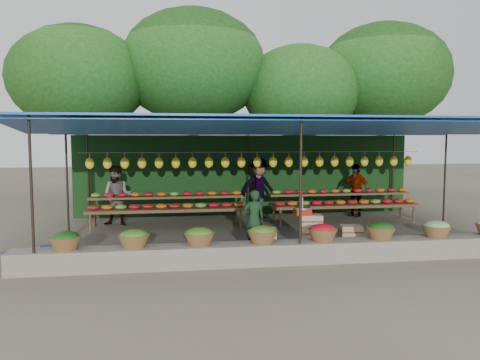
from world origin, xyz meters
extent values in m
plane|color=brown|center=(0.00, 0.00, 0.00)|extent=(60.00, 60.00, 0.00)
cube|color=#6B6155|center=(0.00, -2.75, 0.20)|extent=(10.60, 0.55, 0.40)
cylinder|color=black|center=(-4.80, -2.90, 1.40)|extent=(0.05, 0.05, 2.80)
cylinder|color=black|center=(0.00, -2.90, 1.40)|extent=(0.05, 0.05, 2.80)
cylinder|color=black|center=(-4.80, 0.00, 1.40)|extent=(0.05, 0.05, 2.80)
cylinder|color=black|center=(4.80, 0.00, 1.40)|extent=(0.05, 0.05, 2.80)
cylinder|color=black|center=(-4.80, 2.90, 1.40)|extent=(0.05, 0.05, 2.80)
cylinder|color=black|center=(0.00, 2.90, 1.40)|extent=(0.05, 0.05, 2.80)
cylinder|color=black|center=(4.80, 2.90, 1.40)|extent=(0.05, 0.05, 2.80)
cube|color=#1855B5|center=(0.00, 0.00, 2.80)|extent=(10.80, 6.60, 0.04)
cube|color=#1855B5|center=(0.00, -2.00, 2.62)|extent=(10.80, 2.19, 0.26)
cube|color=#1855B5|center=(0.00, 2.00, 2.62)|extent=(10.80, 2.19, 0.26)
cylinder|color=#ACABB0|center=(0.00, 1.40, 2.02)|extent=(9.60, 0.01, 0.01)
ellipsoid|color=yellow|center=(-4.50, 1.40, 1.74)|extent=(0.23, 0.17, 0.30)
ellipsoid|color=yellow|center=(-4.05, 1.40, 1.74)|extent=(0.23, 0.17, 0.30)
ellipsoid|color=yellow|center=(-3.60, 1.40, 1.74)|extent=(0.23, 0.17, 0.30)
ellipsoid|color=yellow|center=(-3.15, 1.40, 1.74)|extent=(0.23, 0.17, 0.30)
ellipsoid|color=yellow|center=(-2.70, 1.40, 1.74)|extent=(0.23, 0.17, 0.30)
ellipsoid|color=yellow|center=(-2.25, 1.40, 1.74)|extent=(0.23, 0.17, 0.30)
ellipsoid|color=yellow|center=(-1.80, 1.40, 1.74)|extent=(0.23, 0.17, 0.30)
ellipsoid|color=yellow|center=(-1.35, 1.40, 1.74)|extent=(0.23, 0.17, 0.30)
ellipsoid|color=yellow|center=(-0.90, 1.40, 1.74)|extent=(0.23, 0.17, 0.30)
ellipsoid|color=yellow|center=(-0.45, 1.40, 1.74)|extent=(0.23, 0.17, 0.30)
ellipsoid|color=yellow|center=(0.00, 1.40, 1.74)|extent=(0.23, 0.17, 0.30)
ellipsoid|color=yellow|center=(0.45, 1.40, 1.74)|extent=(0.23, 0.17, 0.30)
ellipsoid|color=yellow|center=(0.90, 1.40, 1.74)|extent=(0.23, 0.17, 0.30)
ellipsoid|color=yellow|center=(1.35, 1.40, 1.74)|extent=(0.23, 0.17, 0.30)
ellipsoid|color=yellow|center=(1.80, 1.40, 1.74)|extent=(0.23, 0.17, 0.30)
ellipsoid|color=yellow|center=(2.25, 1.40, 1.74)|extent=(0.23, 0.17, 0.30)
ellipsoid|color=yellow|center=(2.70, 1.40, 1.74)|extent=(0.23, 0.17, 0.30)
ellipsoid|color=yellow|center=(3.15, 1.40, 1.74)|extent=(0.23, 0.17, 0.30)
ellipsoid|color=yellow|center=(3.60, 1.40, 1.74)|extent=(0.23, 0.17, 0.30)
ellipsoid|color=yellow|center=(4.05, 1.40, 1.74)|extent=(0.23, 0.17, 0.30)
ellipsoid|color=yellow|center=(4.50, 1.40, 1.74)|extent=(0.23, 0.17, 0.30)
ellipsoid|color=#1A4E14|center=(-4.30, -2.75, 0.62)|extent=(0.52, 0.52, 0.23)
ellipsoid|color=#477C21|center=(-3.10, -2.75, 0.62)|extent=(0.52, 0.52, 0.23)
ellipsoid|color=#477C21|center=(-1.90, -2.75, 0.62)|extent=(0.52, 0.52, 0.23)
ellipsoid|color=#477C21|center=(-0.70, -2.75, 0.62)|extent=(0.52, 0.52, 0.23)
ellipsoid|color=red|center=(0.50, -2.75, 0.62)|extent=(0.52, 0.52, 0.23)
ellipsoid|color=#1A4E14|center=(1.70, -2.75, 0.62)|extent=(0.52, 0.52, 0.23)
ellipsoid|color=#7EB571|center=(2.90, -2.75, 0.62)|extent=(0.52, 0.52, 0.23)
cube|color=#174019|center=(0.00, 3.15, 1.25)|extent=(10.60, 0.06, 2.50)
cylinder|color=#3C2815|center=(-5.50, 5.80, 1.98)|extent=(0.36, 0.36, 3.97)
ellipsoid|color=#1B3A0F|center=(-5.50, 5.80, 4.46)|extent=(4.77, 4.77, 3.69)
cylinder|color=#3C2815|center=(-1.50, 6.20, 2.24)|extent=(0.36, 0.36, 4.48)
ellipsoid|color=#1B3A0F|center=(-1.50, 6.20, 5.04)|extent=(5.39, 5.39, 4.17)
cylinder|color=#3C2815|center=(2.50, 5.90, 1.86)|extent=(0.36, 0.36, 3.71)
ellipsoid|color=#1B3A0F|center=(2.50, 5.90, 4.18)|extent=(4.47, 4.47, 3.45)
cylinder|color=#3C2815|center=(6.00, 6.30, 2.18)|extent=(0.36, 0.36, 4.35)
ellipsoid|color=#1B3A0F|center=(6.00, 6.30, 4.90)|extent=(5.24, 5.24, 4.05)
cube|color=#4E2E1F|center=(-2.50, 1.30, 0.50)|extent=(4.20, 0.95, 0.08)
cube|color=#4E2E1F|center=(-2.50, 1.60, 0.78)|extent=(4.20, 0.35, 0.06)
cylinder|color=#4E2E1F|center=(-4.45, 0.90, 0.25)|extent=(0.06, 0.06, 0.50)
cylinder|color=#4E2E1F|center=(-0.55, 0.90, 0.25)|extent=(0.06, 0.06, 0.50)
cylinder|color=#4E2E1F|center=(-4.45, 1.70, 0.25)|extent=(0.06, 0.06, 0.50)
cylinder|color=#4E2E1F|center=(-0.55, 1.70, 0.25)|extent=(0.06, 0.06, 0.50)
ellipsoid|color=#A21917|center=(-4.40, 1.15, 0.60)|extent=(0.31, 0.26, 0.13)
ellipsoid|color=#67A031|center=(-4.40, 1.60, 0.87)|extent=(0.26, 0.22, 0.12)
ellipsoid|color=#CB5E12|center=(-4.05, 1.15, 0.60)|extent=(0.31, 0.26, 0.13)
ellipsoid|color=red|center=(-4.05, 1.60, 0.87)|extent=(0.26, 0.22, 0.12)
ellipsoid|color=#67A031|center=(-3.70, 1.15, 0.60)|extent=(0.31, 0.26, 0.13)
ellipsoid|color=#A21917|center=(-3.70, 1.60, 0.87)|extent=(0.26, 0.22, 0.12)
ellipsoid|color=red|center=(-3.35, 1.15, 0.60)|extent=(0.31, 0.26, 0.13)
ellipsoid|color=#CB5E12|center=(-3.35, 1.60, 0.87)|extent=(0.26, 0.22, 0.12)
ellipsoid|color=#A21917|center=(-3.00, 1.15, 0.60)|extent=(0.31, 0.26, 0.13)
ellipsoid|color=#A21917|center=(-3.00, 1.60, 0.87)|extent=(0.26, 0.22, 0.12)
ellipsoid|color=#CB5E12|center=(-2.65, 1.15, 0.60)|extent=(0.31, 0.26, 0.13)
ellipsoid|color=#CB5E12|center=(-2.65, 1.60, 0.87)|extent=(0.26, 0.22, 0.12)
ellipsoid|color=#A21917|center=(-2.30, 1.15, 0.60)|extent=(0.31, 0.26, 0.13)
ellipsoid|color=#67A031|center=(-2.30, 1.60, 0.87)|extent=(0.26, 0.22, 0.12)
ellipsoid|color=#CB5E12|center=(-1.95, 1.15, 0.60)|extent=(0.31, 0.26, 0.13)
ellipsoid|color=red|center=(-1.95, 1.60, 0.87)|extent=(0.26, 0.22, 0.12)
ellipsoid|color=#67A031|center=(-1.60, 1.15, 0.60)|extent=(0.31, 0.26, 0.13)
ellipsoid|color=#A21917|center=(-1.60, 1.60, 0.87)|extent=(0.26, 0.22, 0.12)
ellipsoid|color=red|center=(-1.25, 1.15, 0.60)|extent=(0.31, 0.26, 0.13)
ellipsoid|color=#CB5E12|center=(-1.25, 1.60, 0.87)|extent=(0.26, 0.22, 0.12)
ellipsoid|color=#A21917|center=(-0.90, 1.15, 0.60)|extent=(0.31, 0.26, 0.13)
ellipsoid|color=#A21917|center=(-0.90, 1.60, 0.87)|extent=(0.26, 0.22, 0.12)
ellipsoid|color=#CB5E12|center=(-0.55, 1.15, 0.60)|extent=(0.31, 0.26, 0.13)
ellipsoid|color=#CB5E12|center=(-0.55, 1.60, 0.87)|extent=(0.26, 0.22, 0.12)
cube|color=#4E2E1F|center=(2.50, 1.30, 0.50)|extent=(4.20, 0.95, 0.08)
cube|color=#4E2E1F|center=(2.50, 1.60, 0.78)|extent=(4.20, 0.35, 0.06)
cylinder|color=#4E2E1F|center=(0.55, 0.90, 0.25)|extent=(0.06, 0.06, 0.50)
cylinder|color=#4E2E1F|center=(4.45, 0.90, 0.25)|extent=(0.06, 0.06, 0.50)
cylinder|color=#4E2E1F|center=(0.55, 1.70, 0.25)|extent=(0.06, 0.06, 0.50)
cylinder|color=#4E2E1F|center=(4.45, 1.70, 0.25)|extent=(0.06, 0.06, 0.50)
ellipsoid|color=#A21917|center=(0.60, 1.15, 0.60)|extent=(0.31, 0.26, 0.13)
ellipsoid|color=#67A031|center=(0.60, 1.60, 0.87)|extent=(0.26, 0.22, 0.12)
ellipsoid|color=#CB5E12|center=(0.95, 1.15, 0.60)|extent=(0.31, 0.26, 0.13)
ellipsoid|color=red|center=(0.95, 1.60, 0.87)|extent=(0.26, 0.22, 0.12)
ellipsoid|color=#67A031|center=(1.30, 1.15, 0.60)|extent=(0.31, 0.26, 0.13)
ellipsoid|color=#A21917|center=(1.30, 1.60, 0.87)|extent=(0.26, 0.22, 0.12)
ellipsoid|color=red|center=(1.65, 1.15, 0.60)|extent=(0.31, 0.26, 0.13)
ellipsoid|color=#CB5E12|center=(1.65, 1.60, 0.87)|extent=(0.26, 0.22, 0.12)
ellipsoid|color=#A21917|center=(2.00, 1.15, 0.60)|extent=(0.31, 0.26, 0.13)
ellipsoid|color=#A21917|center=(2.00, 1.60, 0.87)|extent=(0.26, 0.22, 0.12)
ellipsoid|color=#CB5E12|center=(2.35, 1.15, 0.60)|extent=(0.31, 0.26, 0.13)
ellipsoid|color=#CB5E12|center=(2.35, 1.60, 0.87)|extent=(0.26, 0.22, 0.12)
ellipsoid|color=#A21917|center=(2.70, 1.15, 0.60)|extent=(0.31, 0.26, 0.13)
ellipsoid|color=#67A031|center=(2.70, 1.60, 0.87)|extent=(0.26, 0.22, 0.12)
ellipsoid|color=#CB5E12|center=(3.05, 1.15, 0.60)|extent=(0.31, 0.26, 0.13)
ellipsoid|color=red|center=(3.05, 1.60, 0.87)|extent=(0.26, 0.22, 0.12)
ellipsoid|color=#67A031|center=(3.40, 1.15, 0.60)|extent=(0.31, 0.26, 0.13)
ellipsoid|color=#A21917|center=(3.40, 1.60, 0.87)|extent=(0.26, 0.22, 0.12)
ellipsoid|color=red|center=(3.75, 1.15, 0.60)|extent=(0.31, 0.26, 0.13)
ellipsoid|color=#CB5E12|center=(3.75, 1.60, 0.87)|extent=(0.26, 0.22, 0.12)
ellipsoid|color=#A21917|center=(4.10, 1.15, 0.60)|extent=(0.31, 0.26, 0.13)
ellipsoid|color=#A21917|center=(4.10, 1.60, 0.87)|extent=(0.26, 0.22, 0.12)
ellipsoid|color=#CB5E12|center=(4.45, 1.15, 0.60)|extent=(0.31, 0.26, 0.13)
ellipsoid|color=#CB5E12|center=(4.45, 1.60, 0.87)|extent=(0.26, 0.22, 0.12)
cube|color=#A2855D|center=(-0.45, -1.84, 0.12)|extent=(0.49, 0.40, 0.25)
cube|color=#A2855D|center=(-0.45, -1.84, 0.39)|extent=(0.49, 0.40, 0.25)
cube|color=#A2855D|center=(0.55, -1.84, 0.12)|extent=(0.49, 0.40, 0.25)
cube|color=#A2855D|center=(0.55, -1.84, 0.39)|extent=(0.49, 0.40, 0.25)
cube|color=#A2855D|center=(0.55, -1.84, 0.65)|extent=(0.49, 0.40, 0.25)
cube|color=#A2855D|center=(1.45, -1.84, 0.12)|extent=(0.49, 0.40, 0.25)
cube|color=#A2855D|center=(1.45, -1.84, 0.39)|extent=(0.49, 0.40, 0.25)
cube|color=#AD1F0D|center=(0.36, -1.84, 0.84)|extent=(0.33, 0.29, 0.13)
cylinder|color=#ACABB0|center=(0.36, -1.84, 0.92)|extent=(0.35, 0.35, 0.03)
cylinder|color=#ACABB0|center=(0.36, -1.84, 1.02)|extent=(0.03, 0.03, 0.24)
imported|color=#19371E|center=(-0.61, -1.39, 0.64)|extent=(0.47, 0.32, 1.28)
imported|color=slate|center=(-3.85, 1.75, 0.83)|extent=(0.93, 0.80, 1.65)
imported|color=slate|center=(0.22, 2.31, 0.91)|extent=(1.27, 0.87, 1.81)
imported|color=slate|center=(3.25, 2.24, 0.81)|extent=(0.92, 0.97, 1.62)
cube|color=navy|center=(-5.32, -2.25, 0.14)|extent=(0.54, 0.46, 0.27)
cube|color=navy|center=(-4.73, -1.81, 0.14)|extent=(0.54, 0.45, 0.28)
camera|label=1|loc=(-2.47, -11.37, 2.38)|focal=35.00mm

